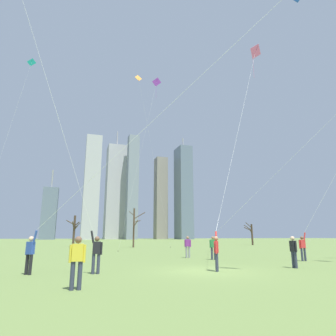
% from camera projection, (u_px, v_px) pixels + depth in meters
% --- Properties ---
extents(ground_plane, '(400.00, 400.00, 0.00)m').
position_uv_depth(ground_plane, '(207.00, 271.00, 13.97)').
color(ground_plane, olive).
extents(kite_flyer_midfield_center_pink, '(10.60, 9.24, 20.47)m').
position_uv_depth(kite_flyer_midfield_center_pink, '(234.00, 161.00, 18.27)').
color(kite_flyer_midfield_center_pink, '#33384C').
rests_on(kite_flyer_midfield_center_pink, ground).
extents(kite_flyer_midfield_left_blue, '(11.67, 6.39, 13.87)m').
position_uv_depth(kite_flyer_midfield_left_blue, '(102.00, 181.00, 12.98)').
color(kite_flyer_midfield_left_blue, black).
rests_on(kite_flyer_midfield_left_blue, ground).
extents(kite_flyer_foreground_left_white, '(6.35, 0.62, 16.88)m').
position_uv_depth(kite_flyer_foreground_left_white, '(70.00, 164.00, 13.56)').
color(kite_flyer_foreground_left_white, '#33384C').
rests_on(kite_flyer_foreground_left_white, ground).
extents(kite_flyer_far_back_green, '(6.28, 4.04, 12.76)m').
position_uv_depth(kite_flyer_far_back_green, '(325.00, 203.00, 19.94)').
color(kite_flyer_far_back_green, '#33384C').
rests_on(kite_flyer_far_back_green, ground).
extents(kite_flyer_midfield_right_yellow, '(8.14, 8.72, 11.99)m').
position_uv_depth(kite_flyer_midfield_right_yellow, '(242.00, 215.00, 20.23)').
color(kite_flyer_midfield_right_yellow, '#33384C').
rests_on(kite_flyer_midfield_right_yellow, ground).
extents(bystander_far_off_by_trees, '(0.46, 0.33, 1.62)m').
position_uv_depth(bystander_far_off_by_trees, '(188.00, 246.00, 22.55)').
color(bystander_far_off_by_trees, gray).
rests_on(bystander_far_off_by_trees, ground).
extents(bystander_watching_nearby, '(0.22, 0.51, 1.62)m').
position_uv_depth(bystander_watching_nearby, '(293.00, 250.00, 15.38)').
color(bystander_watching_nearby, '#33384C').
rests_on(bystander_watching_nearby, ground).
extents(bystander_strolling_midfield, '(0.51, 0.22, 1.62)m').
position_uv_depth(bystander_strolling_midfield, '(77.00, 260.00, 9.17)').
color(bystander_strolling_midfield, '#33384C').
rests_on(bystander_strolling_midfield, ground).
extents(distant_kite_high_overhead_purple, '(5.24, 1.54, 22.53)m').
position_uv_depth(distant_kite_high_overhead_purple, '(155.00, 91.00, 38.80)').
color(distant_kite_high_overhead_purple, purple).
rests_on(distant_kite_high_overhead_purple, ground).
extents(distant_kite_drifting_right_teal, '(3.60, 1.26, 21.25)m').
position_uv_depth(distant_kite_drifting_right_teal, '(26.00, 80.00, 32.19)').
color(distant_kite_drifting_right_teal, teal).
rests_on(distant_kite_drifting_right_teal, ground).
extents(distant_kite_drifting_left_orange, '(6.56, 2.01, 26.49)m').
position_uv_depth(distant_kite_drifting_left_orange, '(141.00, 92.00, 45.71)').
color(distant_kite_drifting_left_orange, orange).
rests_on(distant_kite_drifting_left_orange, ground).
extents(bare_tree_rightmost, '(2.53, 2.07, 5.78)m').
position_uv_depth(bare_tree_rightmost, '(134.00, 226.00, 44.06)').
color(bare_tree_rightmost, '#4C3828').
rests_on(bare_tree_rightmost, ground).
extents(bare_tree_right_of_center, '(2.18, 2.04, 4.83)m').
position_uv_depth(bare_tree_right_of_center, '(74.00, 230.00, 45.66)').
color(bare_tree_right_of_center, '#423326').
rests_on(bare_tree_right_of_center, ground).
extents(bare_tree_center, '(2.02, 2.97, 4.13)m').
position_uv_depth(bare_tree_center, '(251.00, 233.00, 55.07)').
color(bare_tree_center, '#423326').
rests_on(bare_tree_center, ground).
extents(skyline_squat_block, '(7.29, 11.92, 58.21)m').
position_uv_depth(skyline_squat_block, '(183.00, 192.00, 165.40)').
color(skyline_squat_block, slate).
rests_on(skyline_squat_block, ground).
extents(skyline_tall_tower, '(7.22, 6.35, 35.26)m').
position_uv_depth(skyline_tall_tower, '(49.00, 213.00, 146.38)').
color(skyline_tall_tower, slate).
rests_on(skyline_tall_tower, ground).
extents(skyline_short_annex, '(5.71, 5.65, 55.51)m').
position_uv_depth(skyline_short_annex, '(132.00, 186.00, 155.07)').
color(skyline_short_annex, gray).
rests_on(skyline_short_annex, ground).
extents(skyline_slender_spire, '(6.67, 7.18, 47.82)m').
position_uv_depth(skyline_slender_spire, '(161.00, 197.00, 171.98)').
color(skyline_slender_spire, gray).
rests_on(skyline_slender_spire, ground).
extents(skyline_mid_tower_right, '(10.39, 11.13, 61.82)m').
position_uv_depth(skyline_mid_tower_right, '(115.00, 191.00, 163.95)').
color(skyline_mid_tower_right, '#B2B2B7').
rests_on(skyline_mid_tower_right, ground).
extents(skyline_mid_tower_left, '(7.74, 7.46, 52.24)m').
position_uv_depth(skyline_mid_tower_left, '(92.00, 186.00, 146.43)').
color(skyline_mid_tower_left, '#B2B2B7').
rests_on(skyline_mid_tower_left, ground).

